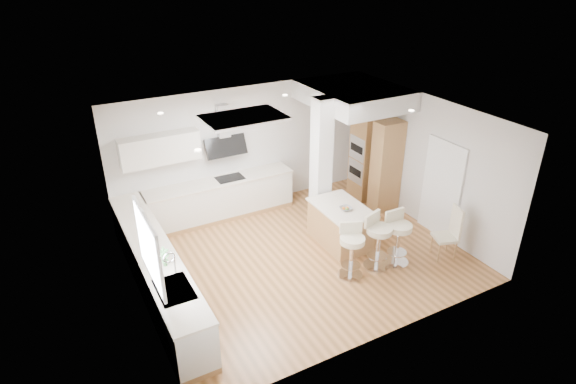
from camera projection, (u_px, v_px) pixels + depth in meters
ground at (299, 256)px, 9.40m from camera, size 6.00×6.00×0.00m
ceiling at (299, 256)px, 9.40m from camera, size 6.00×5.00×0.02m
wall_back at (244, 148)px, 10.74m from camera, size 6.00×0.04×2.80m
wall_left at (133, 234)px, 7.49m from camera, size 0.04×5.00×2.80m
wall_right at (424, 162)px, 10.06m from camera, size 0.04×5.00×2.80m
skylight at (244, 118)px, 8.30m from camera, size 4.10×2.10×0.06m
window_left at (148, 245)px, 6.67m from camera, size 0.06×1.28×1.07m
doorway_right at (441, 190)px, 9.76m from camera, size 0.05×1.00×2.10m
counter_left at (156, 270)px, 8.23m from camera, size 0.63×4.50×1.35m
counter_back at (212, 190)px, 10.45m from camera, size 3.62×0.63×2.50m
pillar at (321, 164)px, 9.97m from camera, size 0.35×0.35×2.80m
soffit at (353, 95)px, 10.24m from camera, size 1.78×2.20×0.40m
oven_column at (374, 160)px, 11.04m from camera, size 0.63×1.21×2.10m
peninsula at (341, 225)px, 9.69m from camera, size 0.91×1.36×0.88m
bar_stool_a at (352, 248)px, 8.60m from camera, size 0.62×0.62×1.04m
bar_stool_b at (378, 238)px, 8.85m from camera, size 0.62×0.62×1.09m
bar_stool_c at (398, 235)px, 8.97m from camera, size 0.49×0.49×1.07m
dining_chair at (451, 231)px, 9.17m from camera, size 0.52×0.52×1.07m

